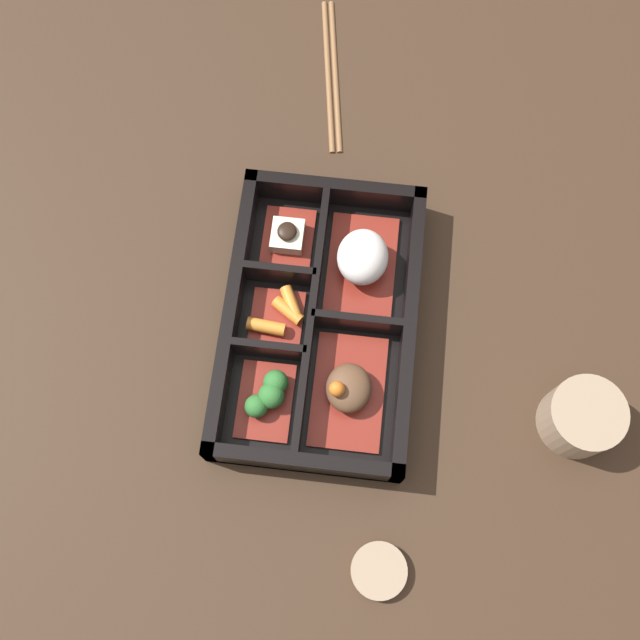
% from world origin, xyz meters
% --- Properties ---
extents(ground_plane, '(3.00, 3.00, 0.00)m').
position_xyz_m(ground_plane, '(0.00, 0.00, 0.00)').
color(ground_plane, '#382619').
extents(bento_base, '(0.32, 0.21, 0.01)m').
position_xyz_m(bento_base, '(0.00, 0.00, 0.01)').
color(bento_base, black).
rests_on(bento_base, ground_plane).
extents(bento_rim, '(0.32, 0.21, 0.05)m').
position_xyz_m(bento_rim, '(-0.00, -0.00, 0.02)').
color(bento_rim, black).
rests_on(bento_rim, ground_plane).
extents(bowl_rice, '(0.13, 0.08, 0.05)m').
position_xyz_m(bowl_rice, '(-0.07, 0.04, 0.03)').
color(bowl_rice, maroon).
rests_on(bowl_rice, bento_base).
extents(bowl_stew, '(0.13, 0.08, 0.05)m').
position_xyz_m(bowl_stew, '(0.07, 0.04, 0.02)').
color(bowl_stew, maroon).
rests_on(bowl_stew, bento_base).
extents(bowl_tofu, '(0.08, 0.06, 0.03)m').
position_xyz_m(bowl_tofu, '(-0.10, -0.05, 0.02)').
color(bowl_tofu, maroon).
rests_on(bowl_tofu, bento_base).
extents(bowl_carrots, '(0.07, 0.06, 0.02)m').
position_xyz_m(bowl_carrots, '(-0.00, -0.05, 0.02)').
color(bowl_carrots, maroon).
rests_on(bowl_carrots, bento_base).
extents(bowl_greens, '(0.09, 0.06, 0.03)m').
position_xyz_m(bowl_greens, '(0.09, -0.05, 0.02)').
color(bowl_greens, maroon).
rests_on(bowl_greens, bento_base).
extents(tea_cup, '(0.08, 0.08, 0.06)m').
position_xyz_m(tea_cup, '(0.08, 0.28, 0.03)').
color(tea_cup, gray).
rests_on(tea_cup, ground_plane).
extents(chopsticks, '(0.22, 0.05, 0.01)m').
position_xyz_m(chopsticks, '(-0.33, -0.02, 0.00)').
color(chopsticks, brown).
rests_on(chopsticks, ground_plane).
extents(sauce_dish, '(0.06, 0.06, 0.01)m').
position_xyz_m(sauce_dish, '(0.25, 0.09, 0.01)').
color(sauce_dish, gray).
rests_on(sauce_dish, ground_plane).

